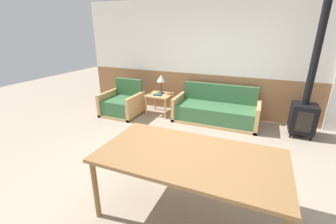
# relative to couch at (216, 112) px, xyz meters

# --- Properties ---
(ground_plane) EXTENTS (16.00, 16.00, 0.00)m
(ground_plane) POSITION_rel_couch_xyz_m (-0.04, -2.12, -0.25)
(ground_plane) COLOR gray
(wall_back) EXTENTS (7.20, 0.06, 2.70)m
(wall_back) POSITION_rel_couch_xyz_m (-0.04, 0.51, 1.10)
(wall_back) COLOR #8E603D
(wall_back) RESTS_ON ground_plane
(couch) EXTENTS (1.87, 0.80, 0.82)m
(couch) POSITION_rel_couch_xyz_m (0.00, 0.00, 0.00)
(couch) COLOR tan
(couch) RESTS_ON ground_plane
(armchair) EXTENTS (0.89, 0.82, 0.84)m
(armchair) POSITION_rel_couch_xyz_m (-2.24, -0.42, 0.01)
(armchair) COLOR tan
(armchair) RESTS_ON ground_plane
(side_table) EXTENTS (0.57, 0.57, 0.51)m
(side_table) POSITION_rel_couch_xyz_m (-1.40, -0.02, 0.19)
(side_table) COLOR tan
(side_table) RESTS_ON ground_plane
(table_lamp) EXTENTS (0.21, 0.21, 0.46)m
(table_lamp) POSITION_rel_couch_xyz_m (-1.40, 0.08, 0.62)
(table_lamp) COLOR #262628
(table_lamp) RESTS_ON side_table
(book_stack) EXTENTS (0.20, 0.14, 0.04)m
(book_stack) POSITION_rel_couch_xyz_m (-1.41, -0.12, 0.28)
(book_stack) COLOR #234799
(book_stack) RESTS_ON side_table
(dining_table) EXTENTS (1.96, 1.04, 0.76)m
(dining_table) POSITION_rel_couch_xyz_m (0.28, -2.85, 0.45)
(dining_table) COLOR olive
(dining_table) RESTS_ON ground_plane
(wood_stove) EXTENTS (0.44, 0.49, 2.54)m
(wood_stove) POSITION_rel_couch_xyz_m (1.72, -0.02, 0.39)
(wood_stove) COLOR black
(wood_stove) RESTS_ON ground_plane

